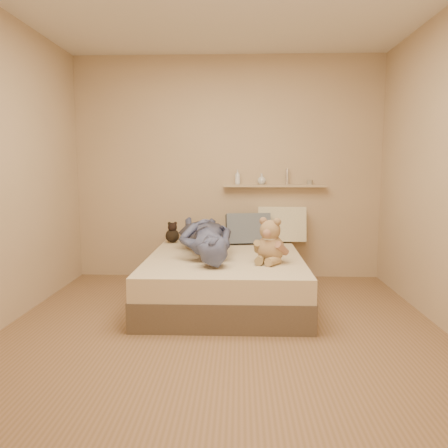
{
  "coord_description": "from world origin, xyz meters",
  "views": [
    {
      "loc": [
        0.14,
        -3.3,
        1.31
      ],
      "look_at": [
        0.0,
        0.65,
        0.8
      ],
      "focal_mm": 35.0,
      "sensor_mm": 36.0,
      "label": 1
    }
  ],
  "objects_px": {
    "bed": "(225,278)",
    "wall_shelf": "(275,186)",
    "pillow_grey": "(248,229)",
    "dark_plush": "(172,234)",
    "teddy_bear": "(270,244)",
    "pillow_cream": "(282,225)",
    "game_console": "(214,250)",
    "person": "(205,236)"
  },
  "relations": [
    {
      "from": "bed",
      "to": "wall_shelf",
      "type": "bearing_deg",
      "value": 58.82
    },
    {
      "from": "pillow_grey",
      "to": "wall_shelf",
      "type": "height_order",
      "value": "wall_shelf"
    },
    {
      "from": "dark_plush",
      "to": "teddy_bear",
      "type": "bearing_deg",
      "value": -44.52
    },
    {
      "from": "pillow_cream",
      "to": "game_console",
      "type": "bearing_deg",
      "value": -117.34
    },
    {
      "from": "game_console",
      "to": "pillow_grey",
      "type": "relative_size",
      "value": 0.36
    },
    {
      "from": "dark_plush",
      "to": "pillow_cream",
      "type": "xyz_separation_m",
      "value": [
        1.27,
        0.11,
        0.09
      ]
    },
    {
      "from": "wall_shelf",
      "to": "teddy_bear",
      "type": "bearing_deg",
      "value": -96.07
    },
    {
      "from": "game_console",
      "to": "wall_shelf",
      "type": "height_order",
      "value": "wall_shelf"
    },
    {
      "from": "teddy_bear",
      "to": "person",
      "type": "bearing_deg",
      "value": 146.9
    },
    {
      "from": "game_console",
      "to": "wall_shelf",
      "type": "distance_m",
      "value": 1.65
    },
    {
      "from": "game_console",
      "to": "teddy_bear",
      "type": "xyz_separation_m",
      "value": [
        0.49,
        0.23,
        0.01
      ]
    },
    {
      "from": "dark_plush",
      "to": "pillow_cream",
      "type": "height_order",
      "value": "pillow_cream"
    },
    {
      "from": "teddy_bear",
      "to": "pillow_cream",
      "type": "bearing_deg",
      "value": 79.37
    },
    {
      "from": "bed",
      "to": "wall_shelf",
      "type": "relative_size",
      "value": 1.58
    },
    {
      "from": "dark_plush",
      "to": "pillow_cream",
      "type": "distance_m",
      "value": 1.27
    },
    {
      "from": "game_console",
      "to": "dark_plush",
      "type": "height_order",
      "value": "dark_plush"
    },
    {
      "from": "pillow_cream",
      "to": "person",
      "type": "bearing_deg",
      "value": -138.61
    },
    {
      "from": "game_console",
      "to": "pillow_cream",
      "type": "relative_size",
      "value": 0.33
    },
    {
      "from": "teddy_bear",
      "to": "pillow_grey",
      "type": "height_order",
      "value": "teddy_bear"
    },
    {
      "from": "pillow_grey",
      "to": "wall_shelf",
      "type": "xyz_separation_m",
      "value": [
        0.31,
        0.22,
        0.48
      ]
    },
    {
      "from": "pillow_grey",
      "to": "game_console",
      "type": "bearing_deg",
      "value": -104.38
    },
    {
      "from": "pillow_grey",
      "to": "teddy_bear",
      "type": "bearing_deg",
      "value": -79.91
    },
    {
      "from": "pillow_cream",
      "to": "pillow_grey",
      "type": "height_order",
      "value": "pillow_cream"
    },
    {
      "from": "game_console",
      "to": "teddy_bear",
      "type": "distance_m",
      "value": 0.54
    },
    {
      "from": "teddy_bear",
      "to": "game_console",
      "type": "bearing_deg",
      "value": -155.39
    },
    {
      "from": "game_console",
      "to": "pillow_cream",
      "type": "distance_m",
      "value": 1.54
    },
    {
      "from": "pillow_grey",
      "to": "wall_shelf",
      "type": "bearing_deg",
      "value": 35.37
    },
    {
      "from": "teddy_bear",
      "to": "dark_plush",
      "type": "xyz_separation_m",
      "value": [
        -1.05,
        1.03,
        -0.07
      ]
    },
    {
      "from": "pillow_cream",
      "to": "wall_shelf",
      "type": "relative_size",
      "value": 0.46
    },
    {
      "from": "pillow_cream",
      "to": "pillow_grey",
      "type": "xyz_separation_m",
      "value": [
        -0.39,
        -0.14,
        -0.03
      ]
    },
    {
      "from": "bed",
      "to": "teddy_bear",
      "type": "height_order",
      "value": "teddy_bear"
    },
    {
      "from": "teddy_bear",
      "to": "person",
      "type": "xyz_separation_m",
      "value": [
        -0.62,
        0.41,
        0.01
      ]
    },
    {
      "from": "teddy_bear",
      "to": "wall_shelf",
      "type": "bearing_deg",
      "value": 83.93
    },
    {
      "from": "teddy_bear",
      "to": "pillow_grey",
      "type": "xyz_separation_m",
      "value": [
        -0.18,
        1.0,
        -0.0
      ]
    },
    {
      "from": "bed",
      "to": "wall_shelf",
      "type": "distance_m",
      "value": 1.38
    },
    {
      "from": "game_console",
      "to": "person",
      "type": "height_order",
      "value": "person"
    },
    {
      "from": "bed",
      "to": "game_console",
      "type": "bearing_deg",
      "value": -97.78
    },
    {
      "from": "bed",
      "to": "pillow_grey",
      "type": "distance_m",
      "value": 0.83
    },
    {
      "from": "teddy_bear",
      "to": "pillow_cream",
      "type": "xyz_separation_m",
      "value": [
        0.21,
        1.14,
        0.03
      ]
    },
    {
      "from": "wall_shelf",
      "to": "pillow_grey",
      "type": "bearing_deg",
      "value": -144.63
    },
    {
      "from": "person",
      "to": "game_console",
      "type": "bearing_deg",
      "value": 91.93
    },
    {
      "from": "bed",
      "to": "wall_shelf",
      "type": "xyz_separation_m",
      "value": [
        0.55,
        0.91,
        0.88
      ]
    }
  ]
}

